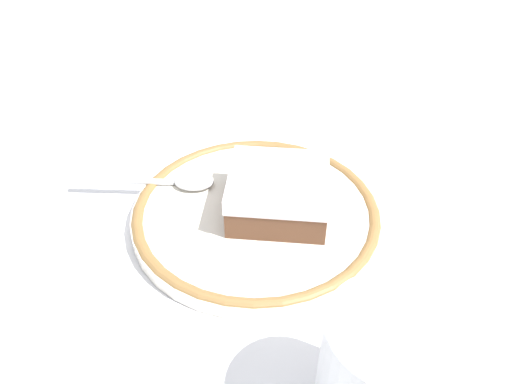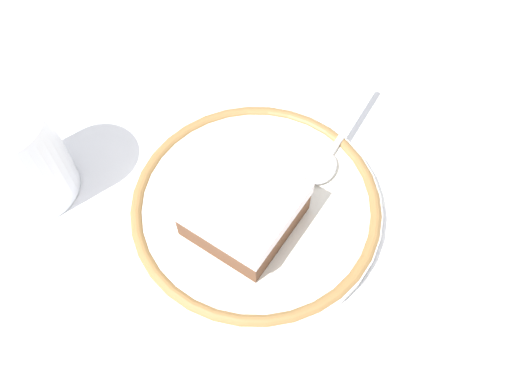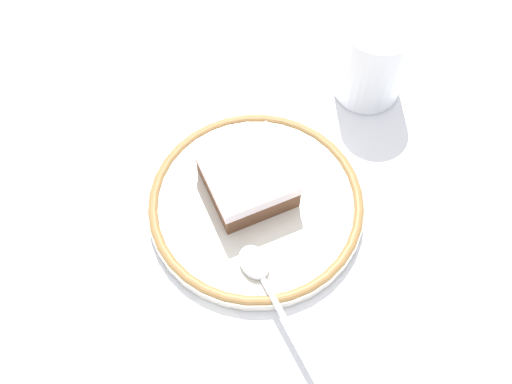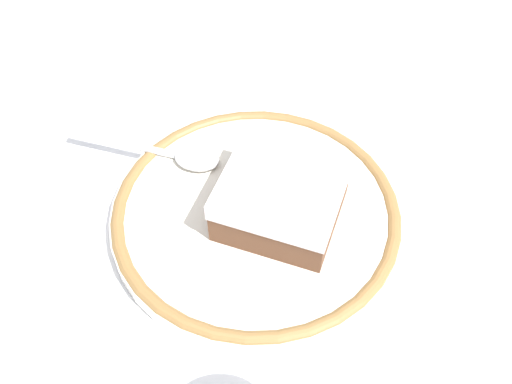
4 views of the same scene
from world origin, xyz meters
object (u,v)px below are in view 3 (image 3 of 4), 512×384
cake_slice (248,177)px  napkin (194,377)px  spoon (262,277)px  plate (256,204)px  cup (372,63)px

cake_slice → napkin: bearing=2.3°
spoon → napkin: size_ratio=0.80×
plate → cup: 0.20m
spoon → cup: size_ratio=1.10×
cake_slice → spoon: (0.09, 0.04, -0.02)m
cup → spoon: bearing=-10.6°
plate → cake_slice: bearing=-137.6°
spoon → plate: bearing=-159.6°
cup → napkin: bearing=-12.8°
napkin → spoon: bearing=161.7°
cake_slice → cup: 0.19m
spoon → cake_slice: bearing=-155.6°
plate → cup: size_ratio=2.25×
plate → cake_slice: size_ratio=1.89×
plate → napkin: bearing=-1.5°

